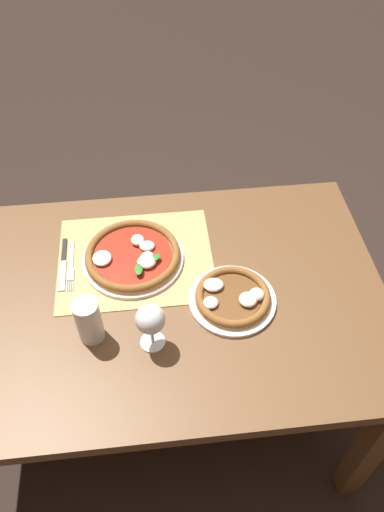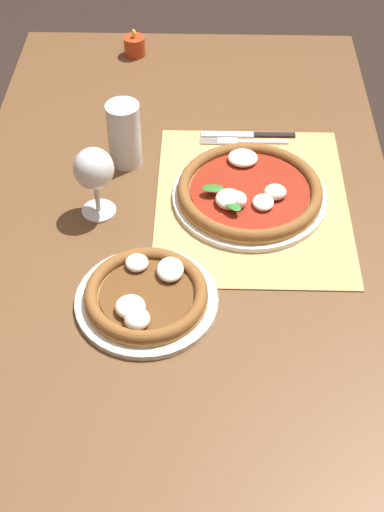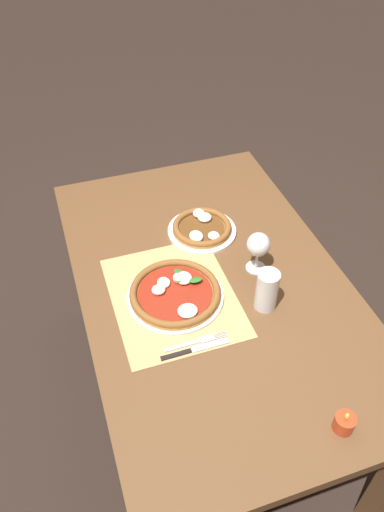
{
  "view_description": "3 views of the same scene",
  "coord_description": "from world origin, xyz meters",
  "px_view_note": "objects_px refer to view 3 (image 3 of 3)",
  "views": [
    {
      "loc": [
        -0.04,
        0.91,
        1.93
      ],
      "look_at": [
        -0.15,
        -0.11,
        0.78
      ],
      "focal_mm": 35.0,
      "sensor_mm": 36.0,
      "label": 1
    },
    {
      "loc": [
        -1.09,
        -0.05,
        1.72
      ],
      "look_at": [
        -0.19,
        -0.03,
        0.8
      ],
      "focal_mm": 50.0,
      "sensor_mm": 36.0,
      "label": 2
    },
    {
      "loc": [
        1.09,
        -0.44,
        1.97
      ],
      "look_at": [
        -0.05,
        -0.06,
        0.83
      ],
      "focal_mm": 35.0,
      "sensor_mm": 36.0,
      "label": 3
    }
  ],
  "objects_px": {
    "wine_glass": "(258,246)",
    "votive_candle": "(344,423)",
    "fork": "(196,342)",
    "pint_glass": "(267,291)",
    "knife": "(196,349)",
    "pizza_near": "(175,293)",
    "pizza_far": "(202,228)"
  },
  "relations": [
    {
      "from": "fork",
      "to": "pizza_near",
      "type": "bearing_deg",
      "value": -178.06
    },
    {
      "from": "pizza_near",
      "to": "knife",
      "type": "height_order",
      "value": "pizza_near"
    },
    {
      "from": "pizza_far",
      "to": "knife",
      "type": "height_order",
      "value": "pizza_far"
    },
    {
      "from": "knife",
      "to": "pizza_near",
      "type": "bearing_deg",
      "value": 178.8
    },
    {
      "from": "pizza_near",
      "to": "votive_candle",
      "type": "bearing_deg",
      "value": 26.18
    },
    {
      "from": "fork",
      "to": "votive_candle",
      "type": "relative_size",
      "value": 2.78
    },
    {
      "from": "pizza_near",
      "to": "wine_glass",
      "type": "relative_size",
      "value": 2.06
    },
    {
      "from": "pint_glass",
      "to": "fork",
      "type": "height_order",
      "value": "pint_glass"
    },
    {
      "from": "pint_glass",
      "to": "votive_candle",
      "type": "distance_m",
      "value": 0.46
    },
    {
      "from": "wine_glass",
      "to": "votive_candle",
      "type": "height_order",
      "value": "wine_glass"
    },
    {
      "from": "wine_glass",
      "to": "knife",
      "type": "relative_size",
      "value": 0.72
    },
    {
      "from": "fork",
      "to": "votive_candle",
      "type": "xyz_separation_m",
      "value": [
        0.38,
        0.28,
        0.02
      ]
    },
    {
      "from": "knife",
      "to": "votive_candle",
      "type": "height_order",
      "value": "votive_candle"
    },
    {
      "from": "pint_glass",
      "to": "fork",
      "type": "distance_m",
      "value": 0.28
    },
    {
      "from": "pizza_far",
      "to": "pint_glass",
      "type": "relative_size",
      "value": 1.78
    },
    {
      "from": "pint_glass",
      "to": "votive_candle",
      "type": "xyz_separation_m",
      "value": [
        0.45,
        0.02,
        -0.05
      ]
    },
    {
      "from": "knife",
      "to": "wine_glass",
      "type": "bearing_deg",
      "value": 130.17
    },
    {
      "from": "pint_glass",
      "to": "fork",
      "type": "bearing_deg",
      "value": -74.51
    },
    {
      "from": "pizza_far",
      "to": "fork",
      "type": "distance_m",
      "value": 0.52
    },
    {
      "from": "pint_glass",
      "to": "wine_glass",
      "type": "bearing_deg",
      "value": 165.92
    },
    {
      "from": "pizza_far",
      "to": "votive_candle",
      "type": "height_order",
      "value": "votive_candle"
    },
    {
      "from": "knife",
      "to": "pizza_far",
      "type": "bearing_deg",
      "value": 158.67
    },
    {
      "from": "fork",
      "to": "votive_candle",
      "type": "height_order",
      "value": "votive_candle"
    },
    {
      "from": "wine_glass",
      "to": "knife",
      "type": "bearing_deg",
      "value": -49.83
    },
    {
      "from": "wine_glass",
      "to": "votive_candle",
      "type": "distance_m",
      "value": 0.63
    },
    {
      "from": "wine_glass",
      "to": "votive_candle",
      "type": "relative_size",
      "value": 2.15
    },
    {
      "from": "pizza_near",
      "to": "fork",
      "type": "height_order",
      "value": "pizza_near"
    },
    {
      "from": "wine_glass",
      "to": "knife",
      "type": "height_order",
      "value": "wine_glass"
    },
    {
      "from": "fork",
      "to": "knife",
      "type": "distance_m",
      "value": 0.03
    },
    {
      "from": "pizza_far",
      "to": "fork",
      "type": "height_order",
      "value": "pizza_far"
    },
    {
      "from": "pizza_near",
      "to": "wine_glass",
      "type": "xyz_separation_m",
      "value": [
        -0.04,
        0.31,
        0.08
      ]
    },
    {
      "from": "pizza_near",
      "to": "votive_candle",
      "type": "relative_size",
      "value": 4.43
    }
  ]
}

